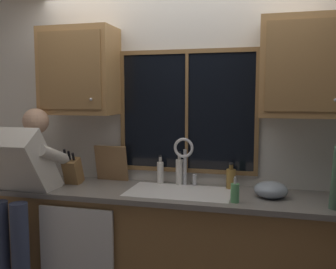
{
  "coord_description": "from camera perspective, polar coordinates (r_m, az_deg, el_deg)",
  "views": [
    {
      "loc": [
        0.67,
        -3.03,
        1.66
      ],
      "look_at": [
        -0.04,
        -0.3,
        1.36
      ],
      "focal_mm": 39.61,
      "sensor_mm": 36.0,
      "label": 1
    }
  ],
  "objects": [
    {
      "name": "bottle_amber_small",
      "position": [
        3.01,
        9.66,
        -6.63
      ],
      "size": [
        0.07,
        0.07,
        0.21
      ],
      "color": "olive",
      "rests_on": "countertop"
    },
    {
      "name": "knife_block",
      "position": [
        3.21,
        -14.43,
        -5.49
      ],
      "size": [
        0.12,
        0.18,
        0.32
      ],
      "color": "olive",
      "rests_on": "countertop"
    },
    {
      "name": "mixing_bowl",
      "position": [
        2.83,
        15.53,
        -8.21
      ],
      "size": [
        0.24,
        0.24,
        0.12
      ],
      "primitive_type": "ellipsoid",
      "color": "#8C99A8",
      "rests_on": "countertop"
    },
    {
      "name": "dishwasher_front",
      "position": [
        3.02,
        -13.92,
        -17.65
      ],
      "size": [
        0.6,
        0.02,
        0.74
      ],
      "primitive_type": "cube",
      "color": "white"
    },
    {
      "name": "soap_dispenser",
      "position": [
        2.64,
        10.26,
        -8.76
      ],
      "size": [
        0.06,
        0.07,
        0.18
      ],
      "color": "#59A566",
      "rests_on": "countertop"
    },
    {
      "name": "back_wall",
      "position": [
        3.18,
        2.28,
        -0.92
      ],
      "size": [
        5.7,
        0.12,
        2.55
      ],
      "primitive_type": "cube",
      "color": "silver",
      "rests_on": "floor"
    },
    {
      "name": "window_mullion_center",
      "position": [
        3.07,
        2.91,
        3.5
      ],
      "size": [
        0.02,
        0.02,
        0.95
      ],
      "primitive_type": "cube",
      "color": "brown"
    },
    {
      "name": "window_frame_top",
      "position": [
        3.09,
        2.97,
        12.66
      ],
      "size": [
        1.17,
        0.02,
        0.04
      ],
      "primitive_type": "cube",
      "color": "brown"
    },
    {
      "name": "cutting_board",
      "position": [
        3.26,
        -8.71,
        -4.4
      ],
      "size": [
        0.29,
        0.08,
        0.31
      ],
      "primitive_type": "cube",
      "rotation": [
        0.21,
        0.0,
        0.0
      ],
      "color": "#997047",
      "rests_on": "countertop"
    },
    {
      "name": "lower_cabinet_run",
      "position": [
        3.07,
        0.76,
        -17.38
      ],
      "size": [
        3.3,
        0.58,
        0.88
      ],
      "primitive_type": "cube",
      "color": "olive",
      "rests_on": "floor"
    },
    {
      "name": "upper_cabinet_left",
      "position": [
        3.24,
        -13.5,
        9.4
      ],
      "size": [
        0.63,
        0.36,
        0.72
      ],
      "color": "#A87A47"
    },
    {
      "name": "window_frame_right",
      "position": [
        3.01,
        13.57,
        3.29
      ],
      "size": [
        0.03,
        0.02,
        0.95
      ],
      "primitive_type": "cube",
      "color": "brown"
    },
    {
      "name": "countertop",
      "position": [
        2.9,
        0.68,
        -9.16
      ],
      "size": [
        3.36,
        0.62,
        0.04
      ],
      "primitive_type": "cube",
      "color": "slate",
      "rests_on": "lower_cabinet_run"
    },
    {
      "name": "bottle_tall_clear",
      "position": [
        3.1,
        1.75,
        -5.64
      ],
      "size": [
        0.06,
        0.06,
        0.28
      ],
      "color": "silver",
      "rests_on": "countertop"
    },
    {
      "name": "window_frame_bottom",
      "position": [
        3.14,
        2.87,
        -5.52
      ],
      "size": [
        1.17,
        0.02,
        0.04
      ],
      "primitive_type": "cube",
      "color": "brown"
    },
    {
      "name": "sink",
      "position": [
        2.92,
        1.71,
        -10.65
      ],
      "size": [
        0.8,
        0.46,
        0.21
      ],
      "color": "silver",
      "rests_on": "lower_cabinet_run"
    },
    {
      "name": "window_glass",
      "position": [
        3.09,
        2.96,
        3.51
      ],
      "size": [
        1.1,
        0.02,
        0.95
      ],
      "primitive_type": "cube",
      "color": "black"
    },
    {
      "name": "faucet",
      "position": [
        3.01,
        2.64,
        -3.28
      ],
      "size": [
        0.18,
        0.09,
        0.4
      ],
      "color": "silver",
      "rests_on": "countertop"
    },
    {
      "name": "person_standing",
      "position": [
        3.09,
        -21.75,
        -7.5
      ],
      "size": [
        0.53,
        0.69,
        1.56
      ],
      "color": "#384260",
      "rests_on": "floor"
    },
    {
      "name": "upper_cabinet_right",
      "position": [
        2.88,
        20.26,
        9.65
      ],
      "size": [
        0.63,
        0.36,
        0.72
      ],
      "color": "#A87A47"
    },
    {
      "name": "window_frame_left",
      "position": [
        3.24,
        -6.99,
        3.59
      ],
      "size": [
        0.03,
        0.02,
        0.95
      ],
      "primitive_type": "cube",
      "color": "brown"
    },
    {
      "name": "bottle_green_glass",
      "position": [
        3.14,
        -1.19,
        -5.77
      ],
      "size": [
        0.06,
        0.06,
        0.24
      ],
      "color": "silver",
      "rests_on": "countertop"
    }
  ]
}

